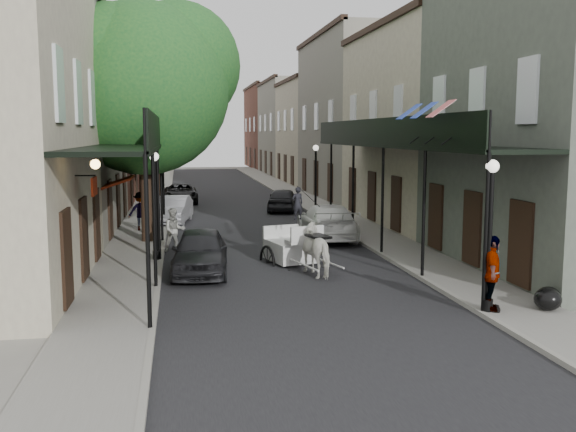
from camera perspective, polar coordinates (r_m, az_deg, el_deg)
name	(u,v)px	position (r m, az deg, el deg)	size (l,w,h in m)	color
ground	(307,302)	(17.18, 1.70, -7.65)	(140.00, 140.00, 0.00)	gray
road	(238,212)	(36.69, -4.48, 0.37)	(8.00, 90.00, 0.01)	black
sidewalk_left	(148,213)	(36.57, -12.30, 0.29)	(2.20, 90.00, 0.12)	gray
sidewalk_right	(323,209)	(37.46, 3.16, 0.61)	(2.20, 90.00, 0.12)	gray
building_row_left	(100,122)	(46.58, -16.40, 8.04)	(5.00, 80.00, 10.50)	beige
building_row_right	(341,123)	(47.78, 4.77, 8.28)	(5.00, 80.00, 10.50)	gray
gallery_left	(135,145)	(23.30, -13.46, 6.18)	(2.20, 18.05, 4.88)	black
gallery_right	(395,144)	(24.62, 9.53, 6.33)	(2.20, 18.05, 4.88)	black
tree_near	(154,82)	(26.54, -11.87, 11.60)	(7.31, 6.80, 9.63)	#382619
tree_far	(161,111)	(40.48, -11.18, 9.17)	(6.45, 6.00, 8.61)	#382619
lamppost_right_near	(490,233)	(16.25, 17.50, -1.48)	(0.32, 0.32, 3.71)	black
lamppost_left	(155,204)	(22.41, -11.70, 1.05)	(0.32, 0.32, 3.71)	black
lamppost_right_far	(316,178)	(35.14, 2.48, 3.43)	(0.32, 0.32, 3.71)	black
horse	(319,250)	(20.25, 2.82, -3.02)	(0.87, 1.91, 1.61)	white
carriage	(286,231)	(22.44, -0.15, -1.36)	(2.04, 2.64, 2.70)	black
pedestrian_walking	(174,230)	(24.48, -10.08, -1.25)	(0.81, 0.63, 1.67)	#A2A299
pedestrian_sidewalk_left	(141,211)	(29.58, -12.95, 0.44)	(1.12, 0.64, 1.73)	gray
pedestrian_sidewalk_right	(492,273)	(16.47, 17.68, -4.89)	(1.10, 0.46, 1.87)	gray
car_left_near	(200,251)	(20.62, -7.81, -3.13)	(1.70, 4.23, 1.44)	black
car_left_mid	(173,210)	(32.39, -10.17, 0.55)	(1.44, 4.12, 1.36)	#AAAAAF
car_left_far	(181,193)	(41.72, -9.52, 1.99)	(2.08, 4.50, 1.25)	black
car_right_near	(327,222)	(27.13, 3.50, -0.50)	(2.10, 5.16, 1.50)	white
car_right_far	(283,200)	(36.87, -0.45, 1.47)	(1.59, 3.96, 1.35)	black
trash_bags	(548,298)	(17.34, 22.12, -6.76)	(0.92, 1.07, 0.56)	black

